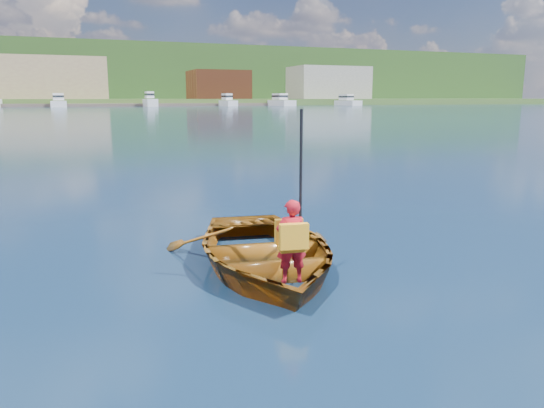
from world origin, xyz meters
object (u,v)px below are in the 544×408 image
object	(u,v)px
child_paddler	(292,239)
marina_yachts	(112,102)
rowboat	(264,251)
dock	(66,105)

from	to	relation	value
child_paddler	marina_yachts	size ratio (longest dim) A/B	0.01
marina_yachts	rowboat	bearing A→B (deg)	-93.57
child_paddler	marina_yachts	distance (m)	144.50
rowboat	child_paddler	distance (m)	1.00
rowboat	dock	bearing A→B (deg)	91.08
child_paddler	marina_yachts	bearing A→B (deg)	86.46
child_paddler	dock	size ratio (longest dim) A/B	0.01
rowboat	marina_yachts	size ratio (longest dim) A/B	0.03
rowboat	child_paddler	world-z (taller)	child_paddler
child_paddler	dock	world-z (taller)	child_paddler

